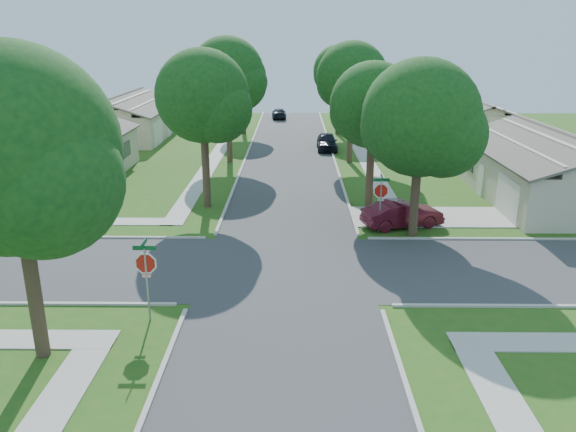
{
  "coord_description": "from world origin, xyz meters",
  "views": [
    {
      "loc": [
        0.35,
        -22.32,
        9.6
      ],
      "look_at": [
        0.08,
        2.3,
        1.6
      ],
      "focal_mm": 35.0,
      "sensor_mm": 36.0,
      "label": 1
    }
  ],
  "objects_px": {
    "stop_sign_sw": "(146,267)",
    "tree_e_far": "(339,73)",
    "house_nw_near": "(54,159)",
    "house_ne_near": "(551,174)",
    "tree_w_mid": "(228,77)",
    "tree_w_far": "(243,78)",
    "house_nw_far": "(126,122)",
    "tree_ne_corner": "(422,123)",
    "car_curb_east": "(327,142)",
    "tree_e_mid": "(353,81)",
    "car_curb_west": "(279,113)",
    "car_driveway": "(402,214)",
    "tree_w_near": "(204,100)",
    "tree_sw_corner": "(16,159)",
    "house_ne_far": "(465,127)",
    "stop_sign_ne": "(381,193)",
    "tree_e_near": "(374,109)"
  },
  "relations": [
    {
      "from": "tree_w_near",
      "to": "house_ne_near",
      "type": "xyz_separation_m",
      "value": [
        20.64,
        1.99,
        -4.6
      ]
    },
    {
      "from": "tree_sw_corner",
      "to": "house_ne_near",
      "type": "distance_m",
      "value": 29.92
    },
    {
      "from": "tree_sw_corner",
      "to": "house_ne_far",
      "type": "bearing_deg",
      "value": 56.94
    },
    {
      "from": "house_nw_far",
      "to": "car_driveway",
      "type": "height_order",
      "value": "house_nw_far"
    },
    {
      "from": "house_ne_near",
      "to": "house_nw_near",
      "type": "bearing_deg",
      "value": 172.87
    },
    {
      "from": "house_ne_near",
      "to": "car_curb_east",
      "type": "relative_size",
      "value": 3.22
    },
    {
      "from": "house_ne_far",
      "to": "car_curb_east",
      "type": "bearing_deg",
      "value": -166.72
    },
    {
      "from": "tree_w_mid",
      "to": "house_ne_near",
      "type": "distance_m",
      "value": 23.46
    },
    {
      "from": "tree_w_far",
      "to": "car_curb_west",
      "type": "xyz_separation_m",
      "value": [
        3.19,
        11.03,
        -4.91
      ]
    },
    {
      "from": "tree_w_mid",
      "to": "car_curb_west",
      "type": "relative_size",
      "value": 2.35
    },
    {
      "from": "stop_sign_ne",
      "to": "car_driveway",
      "type": "height_order",
      "value": "stop_sign_ne"
    },
    {
      "from": "tree_w_mid",
      "to": "house_nw_far",
      "type": "height_order",
      "value": "tree_w_mid"
    },
    {
      "from": "stop_sign_sw",
      "to": "tree_w_far",
      "type": "bearing_deg",
      "value": 89.93
    },
    {
      "from": "stop_sign_sw",
      "to": "tree_e_near",
      "type": "distance_m",
      "value": 17.04
    },
    {
      "from": "tree_w_mid",
      "to": "stop_sign_sw",
      "type": "bearing_deg",
      "value": -90.13
    },
    {
      "from": "car_driveway",
      "to": "car_curb_east",
      "type": "distance_m",
      "value": 20.67
    },
    {
      "from": "car_curb_east",
      "to": "tree_e_mid",
      "type": "bearing_deg",
      "value": -72.55
    },
    {
      "from": "house_ne_near",
      "to": "tree_ne_corner",
      "type": "bearing_deg",
      "value": -144.82
    },
    {
      "from": "stop_sign_ne",
      "to": "tree_w_near",
      "type": "bearing_deg",
      "value": 155.26
    },
    {
      "from": "tree_w_mid",
      "to": "house_nw_near",
      "type": "relative_size",
      "value": 0.7
    },
    {
      "from": "car_driveway",
      "to": "tree_sw_corner",
      "type": "bearing_deg",
      "value": 115.77
    },
    {
      "from": "tree_e_near",
      "to": "tree_e_mid",
      "type": "xyz_separation_m",
      "value": [
        0.01,
        12.0,
        0.61
      ]
    },
    {
      "from": "tree_ne_corner",
      "to": "car_curb_east",
      "type": "height_order",
      "value": "tree_ne_corner"
    },
    {
      "from": "tree_ne_corner",
      "to": "tree_e_mid",
      "type": "bearing_deg",
      "value": 95.45
    },
    {
      "from": "tree_e_mid",
      "to": "house_ne_near",
      "type": "relative_size",
      "value": 0.68
    },
    {
      "from": "tree_e_far",
      "to": "house_nw_near",
      "type": "height_order",
      "value": "tree_e_far"
    },
    {
      "from": "tree_e_far",
      "to": "house_nw_far",
      "type": "distance_m",
      "value": 21.31
    },
    {
      "from": "tree_e_mid",
      "to": "tree_e_far",
      "type": "distance_m",
      "value": 13.0
    },
    {
      "from": "tree_e_near",
      "to": "tree_ne_corner",
      "type": "bearing_deg",
      "value": -71.47
    },
    {
      "from": "house_ne_near",
      "to": "tree_sw_corner",
      "type": "bearing_deg",
      "value": -142.48
    },
    {
      "from": "tree_e_far",
      "to": "tree_ne_corner",
      "type": "bearing_deg",
      "value": -86.91
    },
    {
      "from": "tree_w_far",
      "to": "house_nw_far",
      "type": "relative_size",
      "value": 0.59
    },
    {
      "from": "stop_sign_ne",
      "to": "car_curb_west",
      "type": "height_order",
      "value": "stop_sign_ne"
    },
    {
      "from": "tree_e_far",
      "to": "tree_w_mid",
      "type": "height_order",
      "value": "tree_w_mid"
    },
    {
      "from": "stop_sign_ne",
      "to": "car_curb_west",
      "type": "relative_size",
      "value": 0.73
    },
    {
      "from": "tree_e_mid",
      "to": "house_nw_near",
      "type": "xyz_separation_m",
      "value": [
        -20.75,
        -6.01,
        -4.74
      ]
    },
    {
      "from": "stop_sign_sw",
      "to": "tree_e_far",
      "type": "distance_m",
      "value": 40.04
    },
    {
      "from": "tree_e_far",
      "to": "tree_w_near",
      "type": "relative_size",
      "value": 0.97
    },
    {
      "from": "stop_sign_sw",
      "to": "stop_sign_ne",
      "type": "relative_size",
      "value": 1.0
    },
    {
      "from": "house_nw_near",
      "to": "house_ne_near",
      "type": "bearing_deg",
      "value": -7.13
    },
    {
      "from": "tree_e_mid",
      "to": "car_driveway",
      "type": "xyz_separation_m",
      "value": [
        1.24,
        -15.51,
        -5.56
      ]
    },
    {
      "from": "car_curb_east",
      "to": "house_nw_far",
      "type": "bearing_deg",
      "value": 162.64
    },
    {
      "from": "tree_ne_corner",
      "to": "house_nw_far",
      "type": "distance_m",
      "value": 35.9
    },
    {
      "from": "house_ne_near",
      "to": "house_ne_far",
      "type": "relative_size",
      "value": 1.0
    },
    {
      "from": "house_nw_near",
      "to": "car_curb_west",
      "type": "xyz_separation_m",
      "value": [
        14.53,
        30.04,
        -0.92
      ]
    },
    {
      "from": "house_nw_far",
      "to": "car_curb_west",
      "type": "bearing_deg",
      "value": 41.91
    },
    {
      "from": "car_driveway",
      "to": "tree_e_far",
      "type": "bearing_deg",
      "value": -14.64
    },
    {
      "from": "tree_e_mid",
      "to": "tree_w_mid",
      "type": "xyz_separation_m",
      "value": [
        -9.4,
        0.0,
        0.24
      ]
    },
    {
      "from": "tree_w_far",
      "to": "house_ne_far",
      "type": "bearing_deg",
      "value": -13.64
    },
    {
      "from": "car_curb_east",
      "to": "tree_ne_corner",
      "type": "bearing_deg",
      "value": -81.69
    }
  ]
}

